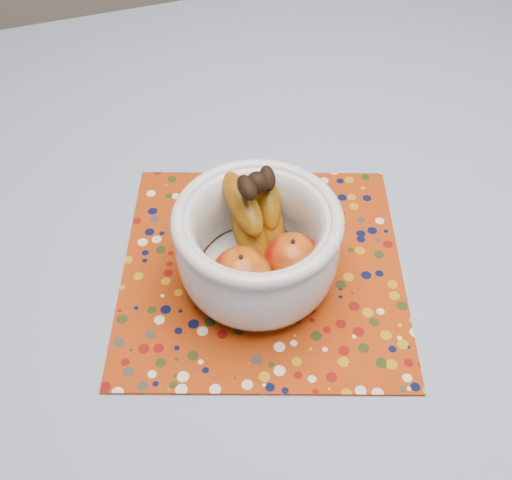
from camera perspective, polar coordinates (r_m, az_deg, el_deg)
table at (r=0.92m, az=6.03°, el=-0.75°), size 1.20×1.20×0.75m
tablecloth at (r=0.86m, az=6.45°, el=2.77°), size 1.32×1.32×0.01m
placemat at (r=0.78m, az=0.60°, el=-2.61°), size 0.46×0.46×0.00m
fruit_bowl at (r=0.72m, az=0.29°, el=-0.02°), size 0.20×0.21×0.16m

